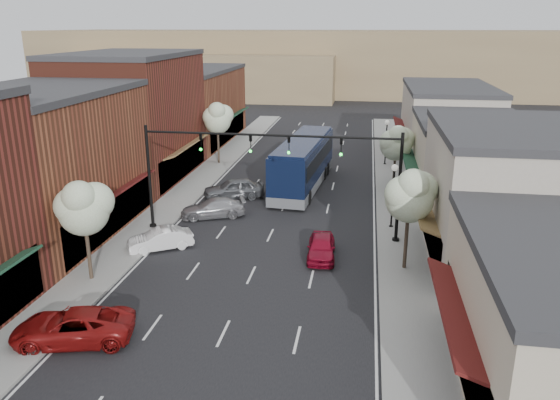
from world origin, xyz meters
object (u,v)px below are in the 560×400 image
at_px(tree_right_near, 411,194).
at_px(tree_right_far, 397,142).
at_px(coach_bus, 303,162).
at_px(parked_car_b, 160,239).
at_px(lamp_post_near, 394,186).
at_px(parked_car_c, 213,208).
at_px(tree_left_far, 218,117).
at_px(parked_car_a, 73,327).
at_px(red_hatchback, 321,247).
at_px(tree_left_near, 84,206).
at_px(parked_car_d, 234,189).
at_px(lamp_post_far, 386,135).
at_px(signal_mast_left, 183,163).
at_px(signal_mast_right, 361,170).

bearing_deg(tree_right_near, tree_right_far, 90.00).
xyz_separation_m(coach_bus, parked_car_b, (-7.00, -14.75, -1.47)).
height_order(lamp_post_near, parked_car_c, lamp_post_near).
distance_m(tree_left_far, parked_car_a, 31.86).
distance_m(tree_right_near, red_hatchback, 6.16).
bearing_deg(tree_left_near, coach_bus, 65.09).
xyz_separation_m(lamp_post_near, parked_car_d, (-12.00, 4.87, -2.20)).
xyz_separation_m(tree_left_near, parked_car_c, (3.62, 10.93, -3.56)).
relative_size(tree_left_near, parked_car_d, 1.20).
height_order(tree_right_near, parked_car_d, tree_right_near).
bearing_deg(parked_car_d, red_hatchback, 15.48).
xyz_separation_m(red_hatchback, parked_car_a, (-9.78, -10.55, 0.04)).
bearing_deg(lamp_post_far, signal_mast_left, -123.86).
height_order(lamp_post_near, parked_car_b, lamp_post_near).
xyz_separation_m(signal_mast_left, parked_car_d, (1.42, 7.37, -3.81)).
height_order(parked_car_c, parked_car_d, parked_car_d).
distance_m(tree_right_near, tree_left_near, 17.08).
xyz_separation_m(parked_car_a, parked_car_c, (1.57, 16.49, -0.05)).
bearing_deg(tree_right_near, parked_car_c, 151.90).
height_order(lamp_post_far, red_hatchback, lamp_post_far).
bearing_deg(parked_car_c, tree_left_near, -39.10).
xyz_separation_m(lamp_post_near, coach_bus, (-7.00, 8.94, -0.89)).
height_order(signal_mast_left, red_hatchback, signal_mast_left).
height_order(signal_mast_right, tree_left_far, signal_mast_right).
height_order(tree_left_near, coach_bus, tree_left_near).
xyz_separation_m(tree_right_near, tree_left_near, (-16.60, -4.00, -0.23)).
bearing_deg(parked_car_d, tree_left_far, 179.76).
xyz_separation_m(parked_car_c, parked_car_d, (0.43, 4.50, 0.15)).
distance_m(tree_left_near, lamp_post_near, 19.25).
relative_size(tree_left_near, parked_car_c, 1.25).
bearing_deg(signal_mast_left, tree_left_near, -108.10).
bearing_deg(parked_car_c, tree_left_far, 172.76).
relative_size(tree_right_far, lamp_post_far, 1.22).
bearing_deg(tree_left_far, coach_bus, -35.70).
height_order(tree_left_far, lamp_post_far, tree_left_far).
xyz_separation_m(lamp_post_far, parked_car_c, (-12.43, -17.13, -2.35)).
height_order(lamp_post_far, parked_car_a, lamp_post_far).
xyz_separation_m(signal_mast_left, tree_left_far, (-2.63, 17.95, -0.02)).
xyz_separation_m(parked_car_b, parked_car_c, (1.57, 6.18, 0.02)).
relative_size(signal_mast_left, parked_car_d, 1.73).
xyz_separation_m(tree_left_far, lamp_post_near, (16.05, -15.44, -1.60)).
relative_size(signal_mast_left, red_hatchback, 2.07).
distance_m(signal_mast_left, tree_left_far, 18.14).
distance_m(signal_mast_left, parked_car_c, 4.99).
xyz_separation_m(tree_right_far, lamp_post_far, (-0.55, 8.06, -0.99)).
bearing_deg(parked_car_c, lamp_post_far, 123.27).
height_order(lamp_post_far, coach_bus, lamp_post_far).
height_order(lamp_post_near, lamp_post_far, same).
bearing_deg(parked_car_b, lamp_post_far, 117.24).
distance_m(tree_right_near, parked_car_a, 17.80).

